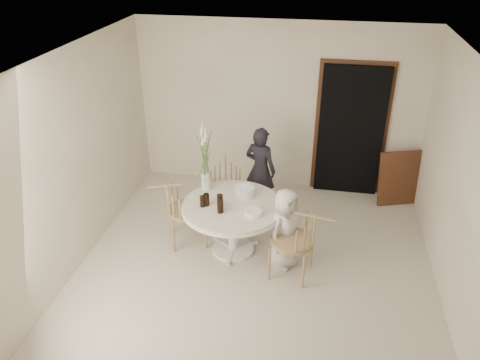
% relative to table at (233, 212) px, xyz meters
% --- Properties ---
extents(ground, '(4.50, 4.50, 0.00)m').
position_rel_table_xyz_m(ground, '(0.35, -0.25, -0.62)').
color(ground, beige).
rests_on(ground, ground).
extents(room_shell, '(4.50, 4.50, 4.50)m').
position_rel_table_xyz_m(room_shell, '(0.35, -0.25, 1.00)').
color(room_shell, silver).
rests_on(room_shell, ground).
extents(doorway, '(1.00, 0.10, 2.10)m').
position_rel_table_xyz_m(doorway, '(1.50, 1.94, 0.43)').
color(doorway, black).
rests_on(doorway, ground).
extents(door_trim, '(1.12, 0.03, 2.22)m').
position_rel_table_xyz_m(door_trim, '(1.50, 1.98, 0.49)').
color(door_trim, '#582F1E').
rests_on(door_trim, ground).
extents(table, '(1.33, 1.33, 0.73)m').
position_rel_table_xyz_m(table, '(0.00, 0.00, 0.00)').
color(table, white).
rests_on(table, ground).
extents(picture_frame, '(0.68, 0.39, 0.86)m').
position_rel_table_xyz_m(picture_frame, '(2.30, 1.70, -0.19)').
color(picture_frame, '#582F1E').
rests_on(picture_frame, ground).
extents(chair_far, '(0.52, 0.55, 0.84)m').
position_rel_table_xyz_m(chair_far, '(-0.29, 0.91, -0.07)').
color(chair_far, tan).
rests_on(chair_far, ground).
extents(chair_right, '(0.61, 0.58, 0.93)m').
position_rel_table_xyz_m(chair_right, '(0.93, -0.36, -0.01)').
color(chair_right, tan).
rests_on(chair_right, ground).
extents(chair_left, '(0.66, 0.64, 0.93)m').
position_rel_table_xyz_m(chair_left, '(-0.77, 0.06, -0.02)').
color(chair_left, tan).
rests_on(chair_left, ground).
extents(girl, '(0.57, 0.47, 1.35)m').
position_rel_table_xyz_m(girl, '(0.20, 1.13, 0.06)').
color(girl, black).
rests_on(girl, ground).
extents(boy, '(0.56, 0.64, 1.09)m').
position_rel_table_xyz_m(boy, '(0.69, -0.17, -0.07)').
color(boy, silver).
rests_on(boy, ground).
extents(birthday_cake, '(0.26, 0.26, 0.17)m').
position_rel_table_xyz_m(birthday_cake, '(0.11, 0.25, 0.18)').
color(birthday_cake, white).
rests_on(birthday_cake, table).
extents(cola_tumbler_a, '(0.10, 0.10, 0.17)m').
position_rel_table_xyz_m(cola_tumbler_a, '(-0.33, -0.08, 0.20)').
color(cola_tumbler_a, black).
rests_on(cola_tumbler_a, table).
extents(cola_tumbler_b, '(0.11, 0.11, 0.17)m').
position_rel_table_xyz_m(cola_tumbler_b, '(-0.12, -0.21, 0.20)').
color(cola_tumbler_b, black).
rests_on(cola_tumbler_b, table).
extents(cola_tumbler_c, '(0.09, 0.09, 0.15)m').
position_rel_table_xyz_m(cola_tumbler_c, '(-0.37, -0.11, 0.19)').
color(cola_tumbler_c, black).
rests_on(cola_tumbler_c, table).
extents(cola_tumbler_d, '(0.08, 0.08, 0.17)m').
position_rel_table_xyz_m(cola_tumbler_d, '(-0.15, -0.07, 0.20)').
color(cola_tumbler_d, black).
rests_on(cola_tumbler_d, table).
extents(plate_stack, '(0.29, 0.29, 0.06)m').
position_rel_table_xyz_m(plate_stack, '(0.30, -0.18, 0.14)').
color(plate_stack, white).
rests_on(plate_stack, table).
extents(flower_vase, '(0.13, 0.13, 0.98)m').
position_rel_table_xyz_m(flower_vase, '(-0.43, 0.34, 0.58)').
color(flower_vase, silver).
rests_on(flower_vase, table).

